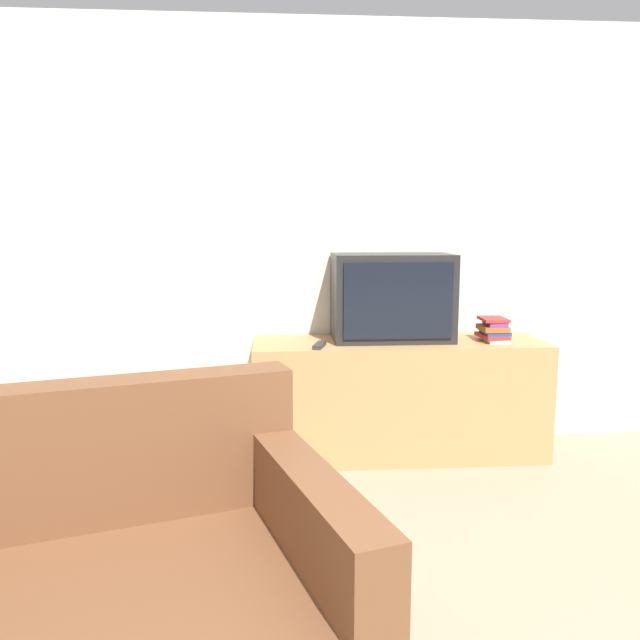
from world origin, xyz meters
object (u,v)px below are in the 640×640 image
object	(u,v)px
television	(392,297)
remote_on_stand	(319,345)
tv_stand	(398,398)
book_stack	(494,330)

from	to	relation	value
television	remote_on_stand	xyz separation A→B (m)	(-0.45, -0.21, -0.25)
tv_stand	book_stack	xyz separation A→B (m)	(0.56, -0.03, 0.42)
television	book_stack	world-z (taller)	television
tv_stand	book_stack	world-z (taller)	book_stack
book_stack	remote_on_stand	distance (m)	1.06
television	book_stack	distance (m)	0.63
tv_stand	television	world-z (taller)	television
tv_stand	book_stack	distance (m)	0.70
television	remote_on_stand	bearing A→B (deg)	-154.82
tv_stand	television	distance (m)	0.61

